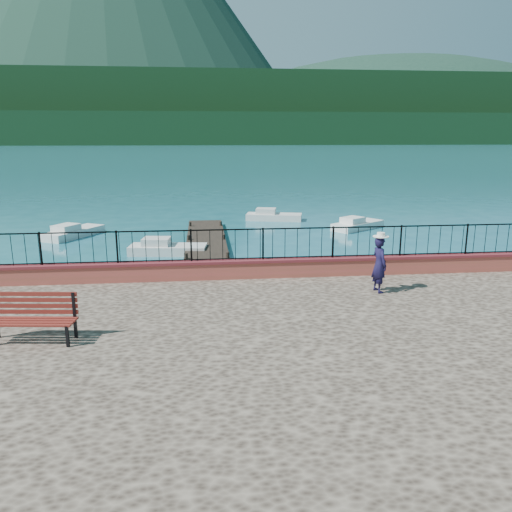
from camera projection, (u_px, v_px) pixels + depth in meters
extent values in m
plane|color=#19596B|center=(293.00, 364.00, 12.34)|extent=(2000.00, 2000.00, 0.00)
cube|color=#B14340|center=(272.00, 268.00, 15.56)|extent=(28.00, 0.46, 0.58)
cube|color=black|center=(273.00, 244.00, 15.38)|extent=(27.00, 0.05, 0.95)
cube|color=#2D231C|center=(207.00, 251.00, 23.69)|extent=(2.00, 16.00, 0.30)
cube|color=black|center=(205.00, 129.00, 300.07)|extent=(900.00, 60.00, 18.00)
cube|color=black|center=(204.00, 111.00, 354.98)|extent=(900.00, 120.00, 44.00)
ellipsoid|color=#142D23|center=(395.00, 140.00, 576.07)|extent=(448.00, 384.00, 180.00)
cube|color=black|center=(32.00, 332.00, 10.64)|extent=(1.93, 0.79, 0.47)
cube|color=maroon|center=(35.00, 304.00, 10.80)|extent=(1.87, 0.30, 0.57)
imported|color=black|center=(379.00, 265.00, 13.96)|extent=(0.48, 0.64, 1.59)
cylinder|color=white|center=(381.00, 235.00, 13.75)|extent=(0.44, 0.44, 0.12)
cube|color=silver|center=(168.00, 246.00, 23.71)|extent=(3.75, 1.74, 0.80)
cube|color=silver|center=(358.00, 222.00, 30.04)|extent=(3.64, 3.10, 0.80)
cube|color=silver|center=(74.00, 230.00, 27.74)|extent=(2.92, 3.87, 0.80)
cube|color=silver|center=(274.00, 214.00, 33.18)|extent=(3.85, 2.12, 0.80)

